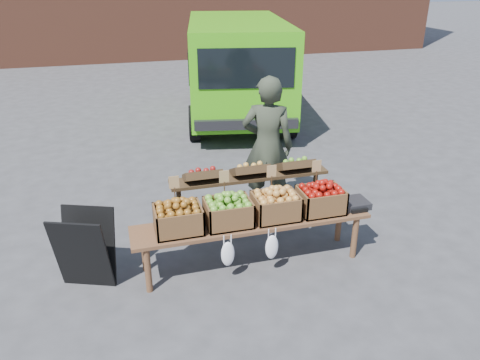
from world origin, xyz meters
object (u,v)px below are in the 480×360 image
object	(u,v)px
back_table	(250,195)
crate_green_apples	(321,200)
crate_russet_pears	(228,213)
display_bench	(252,242)
chalkboard_sign	(85,250)
delivery_van	(237,70)
crate_red_apples	(276,206)
crate_golden_apples	(178,219)
vendor	(267,146)
weighing_scale	(353,203)

from	to	relation	value
back_table	crate_green_apples	size ratio (longest dim) A/B	4.20
crate_russet_pears	display_bench	bearing A→B (deg)	0.00
chalkboard_sign	back_table	size ratio (longest dim) A/B	0.42
chalkboard_sign	delivery_van	bearing A→B (deg)	82.11
display_bench	crate_red_apples	xyz separation A→B (m)	(0.28, 0.00, 0.42)
delivery_van	crate_green_apples	size ratio (longest dim) A/B	9.63
back_table	crate_russet_pears	xyz separation A→B (m)	(-0.46, -0.72, 0.19)
delivery_van	display_bench	size ratio (longest dim) A/B	1.78
crate_golden_apples	crate_red_apples	xyz separation A→B (m)	(1.10, 0.00, 0.00)
chalkboard_sign	crate_golden_apples	distance (m)	1.03
back_table	vendor	bearing A→B (deg)	51.98
crate_green_apples	weighing_scale	size ratio (longest dim) A/B	1.47
back_table	display_bench	distance (m)	0.78
display_bench	crate_green_apples	xyz separation A→B (m)	(0.82, 0.00, 0.42)
crate_golden_apples	crate_russet_pears	distance (m)	0.55
delivery_van	weighing_scale	world-z (taller)	delivery_van
back_table	crate_red_apples	bearing A→B (deg)	-83.24
crate_red_apples	display_bench	bearing A→B (deg)	180.00
crate_golden_apples	crate_red_apples	bearing A→B (deg)	0.00
back_table	weighing_scale	size ratio (longest dim) A/B	6.18
crate_golden_apples	crate_red_apples	world-z (taller)	same
crate_russet_pears	weighing_scale	distance (m)	1.53
vendor	crate_green_apples	size ratio (longest dim) A/B	3.83
weighing_scale	chalkboard_sign	bearing A→B (deg)	178.03
delivery_van	crate_red_apples	world-z (taller)	delivery_van
chalkboard_sign	back_table	distance (m)	2.10
vendor	chalkboard_sign	bearing A→B (deg)	49.70
delivery_van	weighing_scale	xyz separation A→B (m)	(-0.16, -5.75, -0.47)
vendor	weighing_scale	size ratio (longest dim) A/B	5.63
crate_green_apples	display_bench	bearing A→B (deg)	180.00
weighing_scale	crate_golden_apples	bearing A→B (deg)	180.00
vendor	crate_red_apples	size ratio (longest dim) A/B	3.83
crate_russet_pears	vendor	bearing A→B (deg)	54.91
crate_red_apples	crate_green_apples	world-z (taller)	same
back_table	crate_golden_apples	distance (m)	1.26
vendor	crate_red_apples	bearing A→B (deg)	100.00
display_bench	crate_golden_apples	xyz separation A→B (m)	(-0.82, 0.00, 0.42)
crate_golden_apples	back_table	bearing A→B (deg)	35.36
delivery_van	chalkboard_sign	distance (m)	6.53
display_bench	crate_red_apples	bearing A→B (deg)	0.00
vendor	crate_green_apples	distance (m)	1.28
back_table	crate_golden_apples	xyz separation A→B (m)	(-1.01, -0.72, 0.19)
back_table	crate_red_apples	world-z (taller)	back_table
display_bench	crate_red_apples	distance (m)	0.51
chalkboard_sign	crate_golden_apples	bearing A→B (deg)	15.77
delivery_van	back_table	size ratio (longest dim) A/B	2.29
delivery_van	crate_russet_pears	bearing A→B (deg)	-95.24
vendor	crate_russet_pears	world-z (taller)	vendor
vendor	crate_russet_pears	size ratio (longest dim) A/B	3.83
display_bench	crate_golden_apples	distance (m)	0.93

